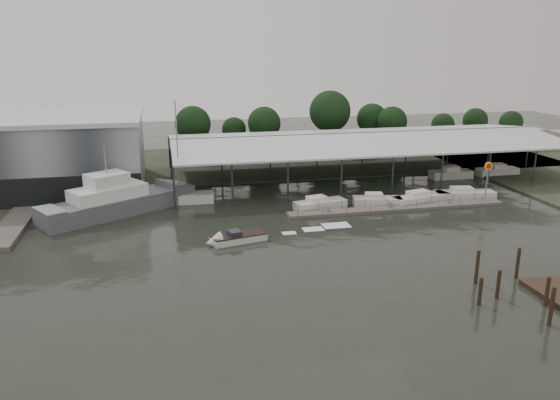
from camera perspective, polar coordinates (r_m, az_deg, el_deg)
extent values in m
plane|color=#242820|center=(55.45, 2.22, -4.97)|extent=(200.00, 200.00, 0.00)
cube|color=#3E4332|center=(95.10, -4.17, 3.94)|extent=(140.00, 30.00, 0.30)
cube|color=#91969A|center=(82.77, -22.56, 4.42)|extent=(24.00, 20.00, 10.00)
cube|color=black|center=(73.75, -23.58, 0.63)|extent=(24.00, 0.30, 4.00)
cube|color=silver|center=(82.00, -22.95, 7.98)|extent=(24.50, 20.50, 0.60)
cube|color=#2E3133|center=(84.75, 8.69, 6.91)|extent=(58.00, 0.40, 0.30)
cylinder|color=#2E3133|center=(68.74, -11.01, 1.29)|extent=(0.24, 0.24, 5.50)
cylinder|color=#2E3133|center=(91.20, -11.48, 4.84)|extent=(0.24, 0.24, 5.50)
cylinder|color=#2E3133|center=(108.75, 20.88, 5.87)|extent=(0.24, 0.24, 5.50)
cube|color=#605B55|center=(69.06, -25.92, -2.15)|extent=(3.00, 18.00, 0.50)
cube|color=#605B55|center=(69.22, 12.21, -0.87)|extent=(28.00, 2.00, 0.40)
cylinder|color=gray|center=(63.99, 1.91, -1.33)|extent=(0.10, 0.10, 1.20)
cylinder|color=gray|center=(76.03, 20.91, 0.40)|extent=(0.10, 0.10, 1.20)
cube|color=gray|center=(68.67, 11.47, -0.52)|extent=(0.30, 0.30, 0.70)
cylinder|color=gray|center=(74.35, 20.77, 1.44)|extent=(0.16, 0.16, 5.00)
cylinder|color=yellow|center=(73.81, 20.96, 3.32)|extent=(1.10, 0.12, 1.10)
cylinder|color=red|center=(73.75, 20.99, 3.31)|extent=(0.70, 0.05, 0.70)
cube|color=gray|center=(118.38, 23.08, 6.01)|extent=(10.00, 8.00, 4.00)
cube|color=#5B5F64|center=(68.96, -16.58, -0.64)|extent=(18.20, 13.84, 2.40)
cube|color=#5B5F64|center=(72.70, -10.99, 1.39)|extent=(5.36, 5.65, 1.87)
cube|color=white|center=(68.00, -17.52, 0.62)|extent=(9.44, 7.92, 1.80)
cube|color=white|center=(67.59, -17.64, 2.02)|extent=(5.53, 5.17, 1.61)
cylinder|color=gray|center=(67.09, -17.81, 4.01)|extent=(0.18, 0.18, 3.50)
cube|color=gray|center=(65.38, -22.95, -0.95)|extent=(4.26, 4.96, 0.15)
cube|color=white|center=(71.91, -10.78, 0.09)|extent=(9.63, 3.01, 1.40)
cube|color=white|center=(71.72, -12.04, 0.73)|extent=(3.12, 1.92, 0.80)
cylinder|color=gray|center=(70.43, -10.67, 5.24)|extent=(0.16, 0.16, 12.15)
cylinder|color=gray|center=(71.58, -11.83, 1.12)|extent=(3.50, 0.27, 0.12)
cube|color=white|center=(57.07, -4.33, -4.01)|extent=(6.06, 3.29, 0.90)
cone|color=white|center=(56.17, -7.00, -4.42)|extent=(2.02, 2.32, 2.00)
cube|color=black|center=(56.94, -4.33, -3.63)|extent=(6.07, 3.34, 0.12)
cube|color=#2E3133|center=(56.70, -4.77, -3.46)|extent=(1.49, 1.64, 0.50)
cube|color=white|center=(59.45, 0.95, -3.48)|extent=(2.30, 1.50, 0.04)
cube|color=white|center=(60.79, 3.48, -3.06)|extent=(3.10, 2.00, 0.04)
cube|color=white|center=(62.25, 5.89, -2.66)|extent=(3.90, 2.50, 0.04)
cube|color=white|center=(68.31, 4.22, -0.51)|extent=(6.91, 3.53, 1.10)
cube|color=white|center=(67.95, 3.83, 0.12)|extent=(2.59, 2.05, 0.70)
cube|color=white|center=(70.66, 10.13, -0.16)|extent=(6.45, 3.51, 1.10)
cube|color=white|center=(70.26, 9.79, 0.45)|extent=(2.44, 2.04, 0.70)
cube|color=white|center=(72.96, 14.55, 0.09)|extent=(8.35, 4.02, 1.10)
cube|color=white|center=(72.53, 14.24, 0.67)|extent=(3.12, 2.22, 0.70)
cube|color=white|center=(76.56, 18.73, 0.48)|extent=(8.13, 3.28, 1.10)
cube|color=white|center=(76.11, 18.45, 1.04)|extent=(2.96, 1.97, 0.70)
cylinder|color=#362A1B|center=(47.80, 21.81, -8.51)|extent=(0.32, 0.32, 3.03)
cylinder|color=#362A1B|center=(48.06, 26.10, -8.90)|extent=(0.32, 0.32, 3.01)
cylinder|color=#362A1B|center=(46.18, 20.16, -9.29)|extent=(0.32, 0.32, 2.90)
cylinder|color=#362A1B|center=(49.86, 19.87, -6.92)|extent=(0.32, 0.32, 3.62)
cylinder|color=#362A1B|center=(52.32, 23.56, -6.36)|extent=(0.32, 0.32, 3.41)
cylinder|color=#362A1B|center=(44.83, 26.46, -10.29)|extent=(0.32, 0.32, 3.64)
cylinder|color=black|center=(98.93, -8.99, 5.53)|extent=(0.50, 0.50, 4.52)
sphere|color=#183616|center=(98.30, -9.09, 7.86)|extent=(6.33, 6.33, 6.33)
cylinder|color=black|center=(103.74, -4.80, 5.78)|extent=(0.50, 0.50, 3.25)
sphere|color=#183616|center=(103.27, -4.84, 7.38)|extent=(4.54, 4.54, 4.54)
cylinder|color=black|center=(100.89, -1.65, 5.85)|extent=(0.50, 0.50, 4.30)
sphere|color=#183616|center=(100.29, -1.66, 8.03)|extent=(6.02, 6.02, 6.02)
cylinder|color=black|center=(104.76, 5.17, 6.51)|extent=(0.50, 0.50, 5.54)
sphere|color=#183616|center=(104.07, 5.24, 9.22)|extent=(7.75, 7.75, 7.75)
cylinder|color=black|center=(109.58, 9.48, 6.42)|extent=(0.50, 0.50, 4.22)
sphere|color=#183616|center=(109.04, 9.58, 8.39)|extent=(5.90, 5.90, 5.90)
cylinder|color=black|center=(107.33, 11.51, 6.09)|extent=(0.50, 0.50, 4.09)
sphere|color=#183616|center=(106.79, 11.62, 8.04)|extent=(5.73, 5.73, 5.73)
cylinder|color=black|center=(113.93, 16.53, 6.09)|extent=(0.50, 0.50, 3.24)
sphere|color=#183616|center=(113.50, 16.65, 7.54)|extent=(4.54, 4.54, 4.54)
cylinder|color=black|center=(119.36, 19.58, 6.33)|extent=(0.50, 0.50, 3.56)
sphere|color=#183616|center=(118.92, 19.72, 7.85)|extent=(4.98, 4.98, 4.98)
cylinder|color=black|center=(120.88, 22.84, 6.06)|extent=(0.50, 0.50, 3.34)
sphere|color=#183616|center=(120.46, 22.99, 7.47)|extent=(4.68, 4.68, 4.68)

